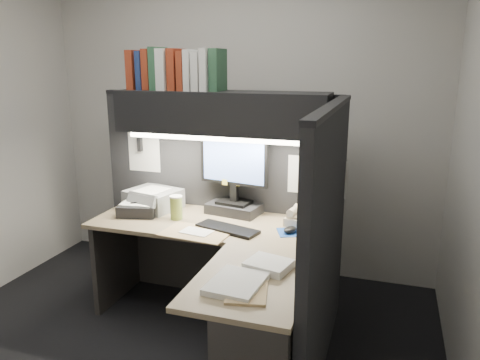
# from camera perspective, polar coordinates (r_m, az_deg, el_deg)

# --- Properties ---
(floor) EXTENTS (3.50, 3.50, 0.00)m
(floor) POSITION_cam_1_polar(r_m,az_deg,el_deg) (3.31, -9.02, -20.04)
(floor) COLOR black
(floor) RESTS_ON ground
(wall_back) EXTENTS (3.50, 0.04, 2.70)m
(wall_back) POSITION_cam_1_polar(r_m,az_deg,el_deg) (4.15, -0.30, 7.29)
(wall_back) COLOR beige
(wall_back) RESTS_ON floor
(partition_back) EXTENTS (1.90, 0.06, 1.60)m
(partition_back) POSITION_cam_1_polar(r_m,az_deg,el_deg) (3.73, -2.62, -2.19)
(partition_back) COLOR black
(partition_back) RESTS_ON floor
(partition_right) EXTENTS (0.06, 1.50, 1.60)m
(partition_right) POSITION_cam_1_polar(r_m,az_deg,el_deg) (2.82, 10.32, -8.01)
(partition_right) COLOR black
(partition_right) RESTS_ON floor
(desk) EXTENTS (1.70, 1.53, 0.73)m
(desk) POSITION_cam_1_polar(r_m,az_deg,el_deg) (2.93, -1.70, -14.61)
(desk) COLOR #847254
(desk) RESTS_ON floor
(overhead_shelf) EXTENTS (1.55, 0.34, 0.30)m
(overhead_shelf) POSITION_cam_1_polar(r_m,az_deg,el_deg) (3.39, -2.32, 8.24)
(overhead_shelf) COLOR black
(overhead_shelf) RESTS_ON partition_back
(task_light_tube) EXTENTS (1.32, 0.04, 0.04)m
(task_light_tube) POSITION_cam_1_polar(r_m,az_deg,el_deg) (3.28, -3.15, 5.04)
(task_light_tube) COLOR white
(task_light_tube) RESTS_ON overhead_shelf
(monitor) EXTENTS (0.55, 0.30, 0.59)m
(monitor) POSITION_cam_1_polar(r_m,az_deg,el_deg) (3.51, -0.74, -0.44)
(monitor) COLOR black
(monitor) RESTS_ON desk
(keyboard) EXTENTS (0.47, 0.27, 0.02)m
(keyboard) POSITION_cam_1_polar(r_m,az_deg,el_deg) (3.22, -1.54, -5.96)
(keyboard) COLOR black
(keyboard) RESTS_ON desk
(mousepad) EXTENTS (0.25, 0.24, 0.00)m
(mousepad) POSITION_cam_1_polar(r_m,az_deg,el_deg) (3.21, 6.42, -6.35)
(mousepad) COLOR navy
(mousepad) RESTS_ON desk
(mouse) EXTENTS (0.11, 0.13, 0.04)m
(mouse) POSITION_cam_1_polar(r_m,az_deg,el_deg) (3.19, 6.12, -6.04)
(mouse) COLOR black
(mouse) RESTS_ON mousepad
(telephone) EXTENTS (0.28, 0.28, 0.10)m
(telephone) POSITION_cam_1_polar(r_m,az_deg,el_deg) (3.36, 7.95, -4.58)
(telephone) COLOR tan
(telephone) RESTS_ON desk
(coffee_cup) EXTENTS (0.11, 0.11, 0.17)m
(coffee_cup) POSITION_cam_1_polar(r_m,az_deg,el_deg) (3.46, -7.78, -3.41)
(coffee_cup) COLOR #B1B146
(coffee_cup) RESTS_ON desk
(printer) EXTENTS (0.44, 0.40, 0.15)m
(printer) POSITION_cam_1_polar(r_m,az_deg,el_deg) (3.73, -10.49, -2.31)
(printer) COLOR gray
(printer) RESTS_ON desk
(notebook_stack) EXTENTS (0.33, 0.29, 0.08)m
(notebook_stack) POSITION_cam_1_polar(r_m,az_deg,el_deg) (3.62, -12.23, -3.47)
(notebook_stack) COLOR black
(notebook_stack) RESTS_ON desk
(open_folder) EXTENTS (0.48, 0.33, 0.01)m
(open_folder) POSITION_cam_1_polar(r_m,az_deg,el_deg) (3.19, -5.33, -6.40)
(open_folder) COLOR tan
(open_folder) RESTS_ON desk
(paper_stack_a) EXTENTS (0.28, 0.25, 0.05)m
(paper_stack_a) POSITION_cam_1_polar(r_m,az_deg,el_deg) (2.66, 3.51, -10.30)
(paper_stack_a) COLOR white
(paper_stack_a) RESTS_ON desk
(paper_stack_b) EXTENTS (0.28, 0.34, 0.03)m
(paper_stack_b) POSITION_cam_1_polar(r_m,az_deg,el_deg) (2.47, -0.43, -12.50)
(paper_stack_b) COLOR white
(paper_stack_b) RESTS_ON desk
(manila_stack) EXTENTS (0.25, 0.29, 0.01)m
(manila_stack) POSITION_cam_1_polar(r_m,az_deg,el_deg) (2.40, 0.85, -13.53)
(manila_stack) COLOR tan
(manila_stack) RESTS_ON desk
(binder_row) EXTENTS (0.71, 0.25, 0.31)m
(binder_row) POSITION_cam_1_polar(r_m,az_deg,el_deg) (3.51, -7.82, 13.15)
(binder_row) COLOR maroon
(binder_row) RESTS_ON overhead_shelf
(pinned_papers) EXTENTS (1.76, 1.31, 0.51)m
(pinned_papers) POSITION_cam_1_polar(r_m,az_deg,el_deg) (3.20, 1.56, -0.24)
(pinned_papers) COLOR white
(pinned_papers) RESTS_ON partition_back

